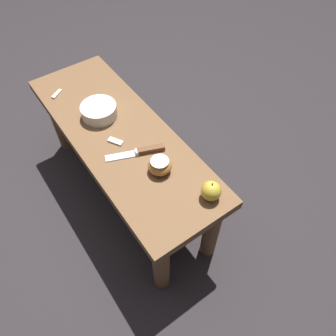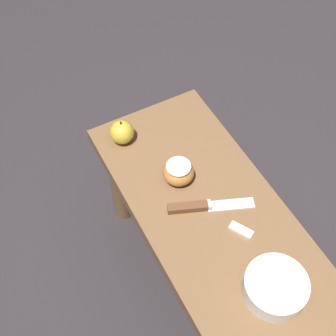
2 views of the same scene
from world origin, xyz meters
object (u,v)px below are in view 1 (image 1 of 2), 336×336
at_px(wooden_bench, 122,147).
at_px(bowl, 99,111).
at_px(apple_whole, 211,191).
at_px(apple_cut, 160,166).
at_px(knife, 144,151).

xyz_separation_m(wooden_bench, bowl, (0.13, 0.02, 0.11)).
bearing_deg(apple_whole, apple_cut, 21.80).
bearing_deg(knife, apple_whole, 126.38).
height_order(wooden_bench, bowl, bowl).
height_order(knife, apple_cut, apple_cut).
height_order(knife, bowl, bowl).
relative_size(apple_whole, apple_cut, 0.92).
xyz_separation_m(wooden_bench, apple_whole, (-0.45, -0.10, 0.12)).
distance_m(apple_whole, apple_cut, 0.21).
bearing_deg(bowl, knife, -171.72).
height_order(knife, apple_whole, apple_whole).
relative_size(knife, apple_whole, 2.82).
distance_m(knife, apple_cut, 0.11).
bearing_deg(knife, wooden_bench, -58.56).
bearing_deg(knife, bowl, -59.96).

